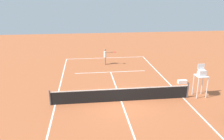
{
  "coord_description": "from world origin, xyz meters",
  "views": [
    {
      "loc": [
        2.4,
        14.21,
        7.07
      ],
      "look_at": [
        0.09,
        -4.57,
        0.8
      ],
      "focal_mm": 36.46,
      "sensor_mm": 36.0,
      "label": 1
    }
  ],
  "objects_px": {
    "tennis_ball": "(108,72)",
    "equipment_bag": "(182,82)",
    "player_serving": "(106,55)",
    "umpire_chair": "(201,75)"
  },
  "relations": [
    {
      "from": "player_serving",
      "to": "umpire_chair",
      "type": "distance_m",
      "value": 10.65
    },
    {
      "from": "equipment_bag",
      "to": "tennis_ball",
      "type": "bearing_deg",
      "value": -31.66
    },
    {
      "from": "player_serving",
      "to": "tennis_ball",
      "type": "distance_m",
      "value": 2.79
    },
    {
      "from": "player_serving",
      "to": "umpire_chair",
      "type": "xyz_separation_m",
      "value": [
        -6.04,
        8.75,
        0.57
      ]
    },
    {
      "from": "umpire_chair",
      "to": "equipment_bag",
      "type": "height_order",
      "value": "umpire_chair"
    },
    {
      "from": "umpire_chair",
      "to": "equipment_bag",
      "type": "xyz_separation_m",
      "value": [
        0.18,
        -2.52,
        -1.46
      ]
    },
    {
      "from": "tennis_ball",
      "to": "equipment_bag",
      "type": "bearing_deg",
      "value": 148.34
    },
    {
      "from": "tennis_ball",
      "to": "umpire_chair",
      "type": "distance_m",
      "value": 8.77
    },
    {
      "from": "tennis_ball",
      "to": "equipment_bag",
      "type": "relative_size",
      "value": 0.09
    },
    {
      "from": "player_serving",
      "to": "equipment_bag",
      "type": "bearing_deg",
      "value": 42.39
    }
  ]
}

